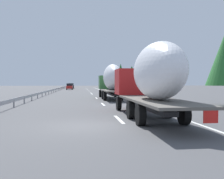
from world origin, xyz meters
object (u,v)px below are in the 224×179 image
object	(u,v)px
truck_trailing	(150,78)
truck_lead	(111,80)
car_red_compact	(69,86)
car_black_suv	(71,86)
road_sign	(113,83)

from	to	relation	value
truck_trailing	truck_lead	bearing A→B (deg)	0.00
truck_lead	car_red_compact	size ratio (longest dim) A/B	3.24
truck_trailing	car_red_compact	xyz separation A→B (m)	(63.95, 7.17, -1.41)
car_red_compact	car_black_suv	distance (m)	11.76
truck_trailing	car_black_suv	distance (m)	76.05
car_red_compact	road_sign	bearing A→B (deg)	-156.31
truck_trailing	road_sign	world-z (taller)	truck_trailing
car_black_suv	car_red_compact	bearing A→B (deg)	179.49
road_sign	truck_trailing	bearing A→B (deg)	175.63
car_black_suv	road_sign	size ratio (longest dim) A/B	1.47
truck_lead	car_red_compact	xyz separation A→B (m)	(45.79, 7.17, -1.53)
truck_trailing	car_black_suv	bearing A→B (deg)	5.33
car_red_compact	truck_lead	bearing A→B (deg)	-171.10
car_red_compact	road_sign	xyz separation A→B (m)	(-23.40, -10.27, 1.16)
truck_lead	truck_trailing	xyz separation A→B (m)	(-18.16, -0.00, -0.11)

